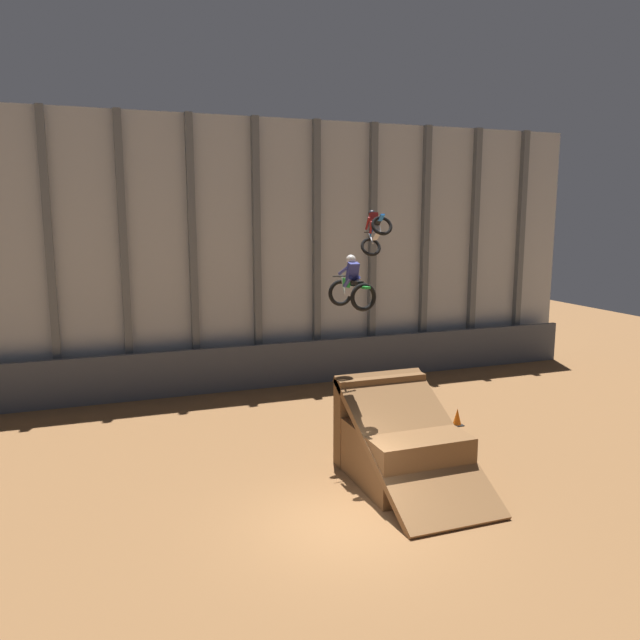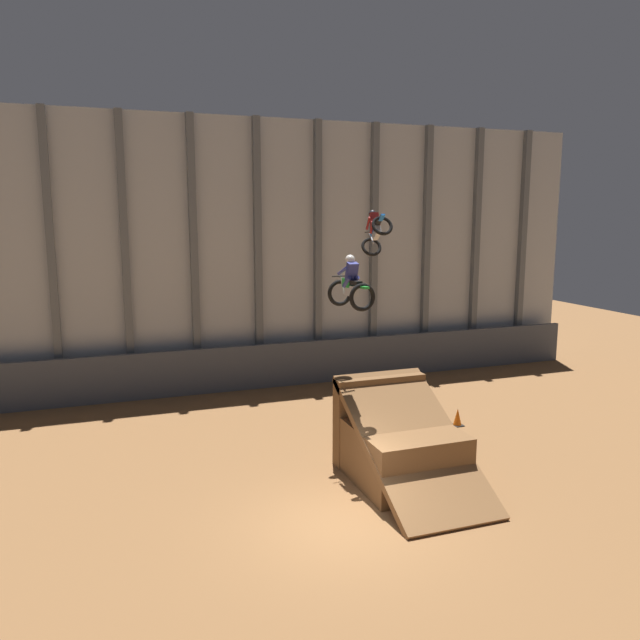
% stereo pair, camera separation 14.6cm
% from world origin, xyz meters
% --- Properties ---
extents(ground_plane, '(60.00, 60.00, 0.00)m').
position_xyz_m(ground_plane, '(0.00, 0.00, 0.00)').
color(ground_plane, brown).
extents(arena_back_wall, '(32.00, 0.40, 10.65)m').
position_xyz_m(arena_back_wall, '(0.00, 12.37, 5.32)').
color(arena_back_wall, '#ADB2B7').
rests_on(arena_back_wall, ground_plane).
extents(lower_barrier, '(31.36, 0.20, 1.78)m').
position_xyz_m(lower_barrier, '(0.00, 11.56, 0.89)').
color(lower_barrier, '#474C56').
rests_on(lower_barrier, ground_plane).
extents(dirt_ramp, '(2.62, 4.58, 2.64)m').
position_xyz_m(dirt_ramp, '(2.41, 1.98, 0.90)').
color(dirt_ramp, brown).
rests_on(dirt_ramp, ground_plane).
extents(rider_bike_left_air, '(0.80, 1.76, 1.47)m').
position_xyz_m(rider_bike_left_air, '(1.48, 3.09, 5.02)').
color(rider_bike_left_air, black).
extents(rider_bike_right_air, '(0.94, 1.74, 1.67)m').
position_xyz_m(rider_bike_right_air, '(4.28, 7.61, 6.35)').
color(rider_bike_right_air, black).
extents(traffic_cone_near_ramp, '(0.36, 0.36, 0.58)m').
position_xyz_m(traffic_cone_near_ramp, '(6.12, 4.94, 0.28)').
color(traffic_cone_near_ramp, black).
rests_on(traffic_cone_near_ramp, ground_plane).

